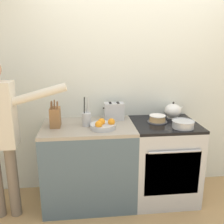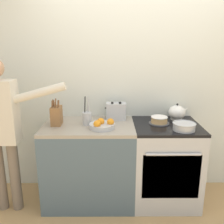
% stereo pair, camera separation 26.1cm
% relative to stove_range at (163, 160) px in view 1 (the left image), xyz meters
% --- Properties ---
extents(ground_plane, '(16.00, 16.00, 0.00)m').
position_rel_stove_range_xyz_m(ground_plane, '(-0.25, -0.33, -0.45)').
color(ground_plane, tan).
extents(wall_back, '(8.00, 0.04, 2.60)m').
position_rel_stove_range_xyz_m(wall_back, '(-0.25, 0.35, 0.85)').
color(wall_back, silver).
rests_on(wall_back, ground_plane).
extents(counter_cabinet, '(0.98, 0.66, 0.91)m').
position_rel_stove_range_xyz_m(counter_cabinet, '(-0.85, 0.00, -0.00)').
color(counter_cabinet, '#4C6070').
rests_on(counter_cabinet, ground_plane).
extents(stove_range, '(0.71, 0.69, 0.91)m').
position_rel_stove_range_xyz_m(stove_range, '(0.00, 0.00, 0.00)').
color(stove_range, '#B7BABF').
rests_on(stove_range, ground_plane).
extents(layer_cake, '(0.22, 0.22, 0.08)m').
position_rel_stove_range_xyz_m(layer_cake, '(-0.08, 0.04, 0.49)').
color(layer_cake, '#4C4C51').
rests_on(layer_cake, stove_range).
extents(tea_kettle, '(0.24, 0.19, 0.19)m').
position_rel_stove_range_xyz_m(tea_kettle, '(0.15, 0.20, 0.54)').
color(tea_kettle, white).
rests_on(tea_kettle, stove_range).
extents(mixing_bowl, '(0.23, 0.23, 0.08)m').
position_rel_stove_range_xyz_m(mixing_bowl, '(0.13, -0.18, 0.49)').
color(mixing_bowl, '#B7BABF').
rests_on(mixing_bowl, stove_range).
extents(knife_block, '(0.10, 0.16, 0.29)m').
position_rel_stove_range_xyz_m(knife_block, '(-1.19, 0.00, 0.56)').
color(knife_block, olive).
rests_on(knife_block, counter_cabinet).
extents(utensil_crock, '(0.10, 0.10, 0.32)m').
position_rel_stove_range_xyz_m(utensil_crock, '(-0.86, 0.01, 0.53)').
color(utensil_crock, '#B7BABF').
rests_on(utensil_crock, counter_cabinet).
extents(fruit_bowl, '(0.26, 0.26, 0.11)m').
position_rel_stove_range_xyz_m(fruit_bowl, '(-0.69, -0.12, 0.49)').
color(fruit_bowl, '#B7BABF').
rests_on(fruit_bowl, counter_cabinet).
extents(toaster, '(0.24, 0.13, 0.20)m').
position_rel_stove_range_xyz_m(toaster, '(-0.54, 0.19, 0.55)').
color(toaster, '#B7BABF').
rests_on(toaster, counter_cabinet).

